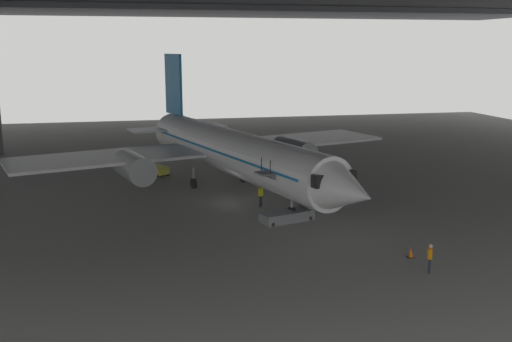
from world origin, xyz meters
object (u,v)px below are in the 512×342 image
(boarding_stairs, at_px, (286,211))
(traffic_cone_orange, at_px, (411,253))
(baggage_tug, at_px, (158,170))
(airplane_main, at_px, (229,151))
(crew_worker_near_nose, at_px, (430,257))
(crew_worker_by_stairs, at_px, (261,194))

(boarding_stairs, xyz_separation_m, traffic_cone_orange, (5.24, -8.56, -0.44))
(traffic_cone_orange, bearing_deg, baggage_tug, 117.42)
(airplane_main, xyz_separation_m, baggage_tug, (-5.71, 7.28, -2.91))
(airplane_main, height_order, baggage_tug, airplane_main)
(boarding_stairs, bearing_deg, traffic_cone_orange, -58.55)
(boarding_stairs, height_order, traffic_cone_orange, boarding_stairs)
(crew_worker_near_nose, bearing_deg, traffic_cone_orange, 86.53)
(traffic_cone_orange, distance_m, baggage_tug, 28.92)
(baggage_tug, bearing_deg, crew_worker_near_nose, -64.89)
(crew_worker_near_nose, bearing_deg, crew_worker_by_stairs, 111.98)
(crew_worker_by_stairs, bearing_deg, crew_worker_near_nose, -68.02)
(crew_worker_near_nose, bearing_deg, baggage_tug, 115.11)
(crew_worker_near_nose, relative_size, traffic_cone_orange, 2.75)
(traffic_cone_orange, bearing_deg, airplane_main, 112.48)
(crew_worker_near_nose, bearing_deg, airplane_main, 109.72)
(crew_worker_by_stairs, height_order, baggage_tug, crew_worker_by_stairs)
(crew_worker_near_nose, distance_m, crew_worker_by_stairs, 16.12)
(boarding_stairs, height_order, baggage_tug, boarding_stairs)
(boarding_stairs, distance_m, traffic_cone_orange, 10.04)
(traffic_cone_orange, bearing_deg, boarding_stairs, 121.45)
(airplane_main, bearing_deg, crew_worker_by_stairs, -76.32)
(airplane_main, height_order, traffic_cone_orange, airplane_main)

